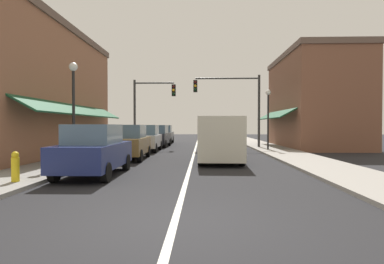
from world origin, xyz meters
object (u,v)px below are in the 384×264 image
(van_in_lane, at_px, (220,138))
(traffic_signal_left_corner, at_px, (149,103))
(traffic_signal_mast_arm, at_px, (236,98))
(parked_car_second_left, at_px, (129,142))
(parked_car_third_left, at_px, (146,138))
(fire_hydrant, at_px, (15,167))
(street_lamp_right_mid, at_px, (268,109))
(street_lamp_left_near, at_px, (73,96))
(parked_car_distant_left, at_px, (164,134))
(parked_car_nearest_left, at_px, (94,150))
(parked_car_far_left, at_px, (158,136))

(van_in_lane, bearing_deg, traffic_signal_left_corner, 119.31)
(traffic_signal_mast_arm, bearing_deg, parked_car_second_left, -127.95)
(parked_car_third_left, xyz_separation_m, fire_hydrant, (-1.60, -12.29, -0.33))
(parked_car_third_left, bearing_deg, street_lamp_right_mid, 3.44)
(traffic_signal_left_corner, bearing_deg, van_in_lane, -62.30)
(parked_car_second_left, height_order, traffic_signal_mast_arm, traffic_signal_mast_arm)
(traffic_signal_mast_arm, bearing_deg, traffic_signal_left_corner, 174.61)
(van_in_lane, height_order, fire_hydrant, van_in_lane)
(parked_car_third_left, relative_size, street_lamp_right_mid, 0.99)
(street_lamp_left_near, bearing_deg, fire_hydrant, -89.26)
(van_in_lane, relative_size, fire_hydrant, 6.01)
(parked_car_distant_left, distance_m, van_in_lane, 16.11)
(parked_car_nearest_left, xyz_separation_m, traffic_signal_left_corner, (-0.46, 14.04, 2.65))
(traffic_signal_mast_arm, xyz_separation_m, street_lamp_left_near, (-7.97, -10.95, -0.81))
(van_in_lane, xyz_separation_m, street_lamp_right_mid, (3.63, 6.60, 1.72))
(parked_car_third_left, height_order, fire_hydrant, parked_car_third_left)
(parked_car_third_left, distance_m, fire_hydrant, 12.40)
(parked_car_third_left, height_order, parked_car_far_left, same)
(van_in_lane, height_order, traffic_signal_mast_arm, traffic_signal_mast_arm)
(traffic_signal_mast_arm, bearing_deg, parked_car_third_left, -154.56)
(parked_car_far_left, bearing_deg, parked_car_second_left, -89.25)
(parked_car_third_left, xyz_separation_m, street_lamp_left_near, (-1.66, -7.95, 2.11))
(parked_car_second_left, relative_size, parked_car_far_left, 1.00)
(fire_hydrant, bearing_deg, traffic_signal_mast_arm, 62.64)
(parked_car_far_left, height_order, traffic_signal_left_corner, traffic_signal_left_corner)
(parked_car_nearest_left, xyz_separation_m, van_in_lane, (4.58, 4.45, 0.27))
(parked_car_far_left, relative_size, van_in_lane, 0.79)
(parked_car_distant_left, bearing_deg, parked_car_third_left, -91.18)
(street_lamp_left_near, relative_size, street_lamp_right_mid, 1.05)
(parked_car_nearest_left, relative_size, traffic_signal_left_corner, 0.78)
(traffic_signal_left_corner, bearing_deg, street_lamp_left_near, -96.15)
(parked_car_nearest_left, bearing_deg, street_lamp_left_near, 124.17)
(parked_car_second_left, distance_m, van_in_lane, 4.71)
(parked_car_third_left, bearing_deg, parked_car_distant_left, 88.81)
(parked_car_second_left, relative_size, traffic_signal_mast_arm, 0.75)
(parked_car_second_left, distance_m, fire_hydrant, 7.40)
(street_lamp_right_mid, height_order, fire_hydrant, street_lamp_right_mid)
(parked_car_nearest_left, height_order, street_lamp_left_near, street_lamp_left_near)
(parked_car_distant_left, height_order, fire_hydrant, parked_car_distant_left)
(van_in_lane, bearing_deg, parked_car_distant_left, 108.16)
(traffic_signal_mast_arm, height_order, traffic_signal_left_corner, traffic_signal_mast_arm)
(parked_car_distant_left, bearing_deg, parked_car_second_left, -91.07)
(fire_hydrant, bearing_deg, parked_car_nearest_left, 48.71)
(parked_car_third_left, bearing_deg, van_in_lane, -53.17)
(street_lamp_right_mid, bearing_deg, parked_car_far_left, 153.99)
(street_lamp_left_near, height_order, fire_hydrant, street_lamp_left_near)
(van_in_lane, bearing_deg, street_lamp_left_near, -160.80)
(van_in_lane, xyz_separation_m, traffic_signal_mast_arm, (1.68, 8.96, 2.65))
(parked_car_far_left, xyz_separation_m, fire_hydrant, (-1.75, -16.88, -0.33))
(street_lamp_right_mid, bearing_deg, parked_car_nearest_left, -126.61)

